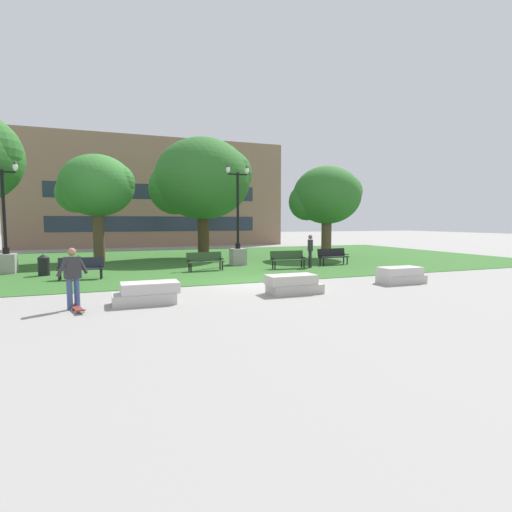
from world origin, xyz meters
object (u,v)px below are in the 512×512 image
park_bench_near_left (205,260)px  park_bench_far_right (81,267)px  skateboard (78,308)px  park_bench_near_right (333,255)px  person_skateboarder (73,275)px  concrete_block_left (293,284)px  lamp_post_right (6,251)px  trash_bin (44,265)px  park_bench_far_left (288,258)px  concrete_block_right (401,275)px  lamp_post_left (238,245)px  person_bystander_near_lawn (310,249)px  concrete_block_center (147,293)px

park_bench_near_left → park_bench_far_right: (-5.54, -0.97, 0.00)m
skateboard → park_bench_near_right: park_bench_near_right is taller
person_skateboarder → park_bench_near_right: bearing=29.3°
concrete_block_left → lamp_post_right: (-10.22, 9.42, 0.76)m
skateboard → trash_bin: 8.46m
person_skateboarder → park_bench_far_left: 11.60m
concrete_block_left → concrete_block_right: size_ratio=1.04×
concrete_block_left → concrete_block_right: bearing=6.0°
lamp_post_left → trash_bin: bearing=-173.0°
lamp_post_right → person_bystander_near_lawn: (14.37, -2.97, -0.08)m
lamp_post_left → person_bystander_near_lawn: lamp_post_left is taller
lamp_post_left → lamp_post_right: (-11.24, 0.37, -0.05)m
concrete_block_right → lamp_post_left: bearing=114.8°
concrete_block_right → lamp_post_right: size_ratio=0.35×
park_bench_far_right → person_bystander_near_lawn: size_ratio=1.08×
concrete_block_center → trash_bin: trash_bin is taller
person_skateboarder → park_bench_far_left: bearing=33.8°
person_skateboarder → trash_bin: (-1.71, 7.90, -0.46)m
person_skateboarder → park_bench_near_left: 8.91m
lamp_post_right → person_bystander_near_lawn: bearing=-11.7°
park_bench_near_right → person_bystander_near_lawn: (-1.81, -0.70, 0.44)m
concrete_block_center → person_skateboarder: bearing=-179.1°
concrete_block_left → skateboard: (-6.66, -0.37, -0.22)m
lamp_post_right → park_bench_far_right: bearing=-45.1°
concrete_block_right → person_bystander_near_lawn: bearing=97.8°
park_bench_far_right → lamp_post_left: size_ratio=0.34×
skateboard → park_bench_far_left: size_ratio=0.57×
skateboard → park_bench_near_right: size_ratio=0.56×
concrete_block_left → park_bench_far_right: 9.17m
concrete_block_right → lamp_post_left: size_ratio=0.33×
lamp_post_left → lamp_post_right: lamp_post_left is taller
skateboard → lamp_post_left: lamp_post_left is taller
park_bench_near_left → lamp_post_left: lamp_post_left is taller
person_bystander_near_lawn → concrete_block_left: bearing=-122.8°
trash_bin → person_bystander_near_lawn: bearing=-6.5°
concrete_block_center → skateboard: bearing=-168.2°
park_bench_far_left → lamp_post_left: (-1.83, 2.60, 0.58)m
concrete_block_center → park_bench_near_left: size_ratio=1.04×
concrete_block_right → park_bench_near_right: 6.70m
skateboard → park_bench_far_left: (9.52, 6.81, 0.45)m
trash_bin → concrete_block_left: bearing=-42.9°
concrete_block_center → person_skateboarder: 2.08m
park_bench_far_right → lamp_post_left: lamp_post_left is taller
concrete_block_center → concrete_block_left: bearing=-0.3°
lamp_post_left → trash_bin: size_ratio=5.71×
concrete_block_right → person_bystander_near_lawn: size_ratio=1.05×
park_bench_far_left → park_bench_far_right: 9.74m
lamp_post_left → person_skateboarder: bearing=-130.7°
concrete_block_right → person_bystander_near_lawn: person_bystander_near_lawn is taller
park_bench_near_right → concrete_block_center: bearing=-146.5°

